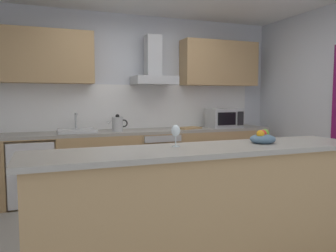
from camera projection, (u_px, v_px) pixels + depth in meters
name	position (u px, v px, depth m)	size (l,w,h in m)	color
ground	(187.00, 231.00, 3.43)	(5.48, 4.72, 0.02)	gray
wall_back	(136.00, 102.00, 5.11)	(5.48, 0.12, 2.60)	silver
backsplash_tile	(138.00, 107.00, 5.05)	(3.81, 0.02, 0.66)	white
counter_back	(144.00, 161.00, 4.83)	(3.95, 0.60, 0.90)	tan
counter_island	(205.00, 205.00, 2.71)	(2.84, 0.64, 0.97)	tan
upper_cabinets	(140.00, 60.00, 4.84)	(3.89, 0.32, 0.70)	tan
oven	(157.00, 159.00, 4.87)	(0.60, 0.62, 0.80)	slate
refrigerator	(32.00, 171.00, 4.27)	(0.58, 0.60, 0.85)	white
microwave	(224.00, 118.00, 5.18)	(0.50, 0.38, 0.30)	#B7BABC
sink	(77.00, 130.00, 4.44)	(0.50, 0.40, 0.26)	silver
kettle	(118.00, 124.00, 4.59)	(0.29, 0.15, 0.24)	#B7BABC
range_hood	(154.00, 69.00, 4.87)	(0.62, 0.45, 0.72)	#B7BABC
wine_glass	(176.00, 132.00, 2.68)	(0.08, 0.08, 0.18)	silver
fruit_bowl	(263.00, 138.00, 2.90)	(0.22, 0.22, 0.13)	slate
chopping_board	(189.00, 128.00, 4.99)	(0.34, 0.22, 0.02)	tan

